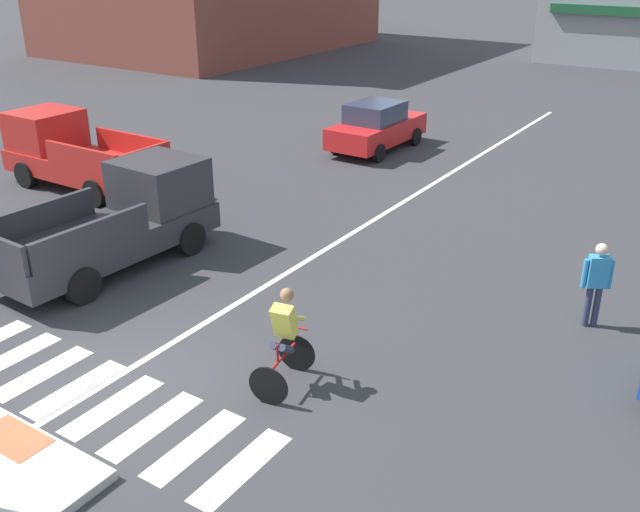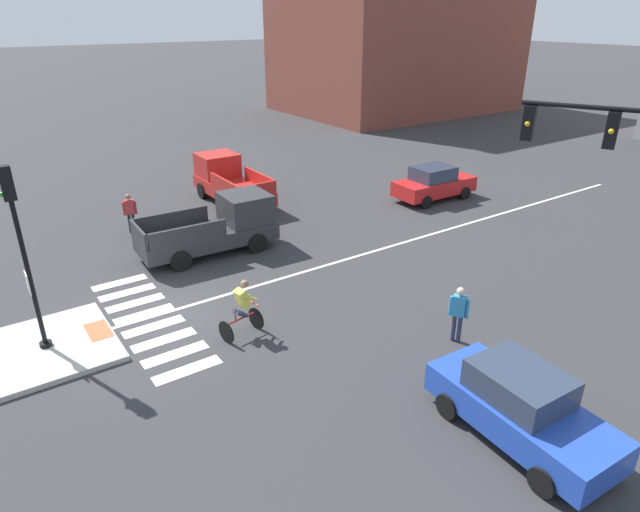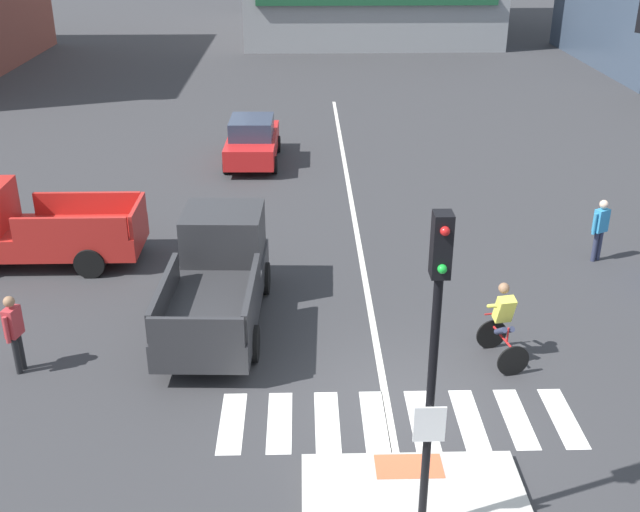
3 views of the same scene
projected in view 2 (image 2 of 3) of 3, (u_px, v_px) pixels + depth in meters
ground_plane at (161, 317)px, 16.49m from camera, size 300.00×300.00×0.00m
traffic_island at (47, 348)px, 14.82m from camera, size 3.49×3.43×0.15m
tactile_pad_front at (98, 330)px, 15.49m from camera, size 1.10×0.60×0.01m
signal_pole at (21, 244)px, 13.56m from camera, size 0.44×0.38×4.98m
crosswalk_stripe_a at (120, 283)px, 18.55m from camera, size 0.44×1.80×0.01m
crosswalk_stripe_b at (127, 292)px, 17.90m from camera, size 0.44×1.80×0.01m
crosswalk_stripe_c at (135, 303)px, 17.26m from camera, size 0.44×1.80×0.01m
crosswalk_stripe_d at (144, 314)px, 16.61m from camera, size 0.44×1.80×0.01m
crosswalk_stripe_e at (154, 326)px, 15.97m from camera, size 0.44×1.80×0.01m
crosswalk_stripe_f at (164, 340)px, 15.33m from camera, size 0.44×1.80×0.01m
crosswalk_stripe_g at (175, 354)px, 14.68m from camera, size 0.44×1.80×0.01m
crosswalk_stripe_h at (187, 370)px, 14.04m from camera, size 0.44×1.80×0.01m
lane_centre_line at (404, 242)px, 21.77m from camera, size 0.14×28.00×0.01m
building_corner_right at (396, 38)px, 48.75m from camera, size 14.67×19.60×12.33m
car_red_westbound_distant at (434, 183)px, 26.42m from camera, size 1.91×4.14×1.64m
car_blue_cross_right at (520, 406)px, 11.54m from camera, size 4.18×2.00×1.64m
pickup_truck_red_cross_left at (228, 181)px, 26.14m from camera, size 5.10×2.07×2.08m
pickup_truck_charcoal_westbound_near at (219, 227)px, 20.65m from camera, size 2.21×5.17×2.08m
cyclist at (242, 308)px, 15.23m from camera, size 0.85×1.19×1.68m
pedestrian_at_curb_left at (130, 210)px, 22.33m from camera, size 0.29×0.54×1.67m
pedestrian_waiting_far_side at (459, 310)px, 14.88m from camera, size 0.49×0.37×1.67m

